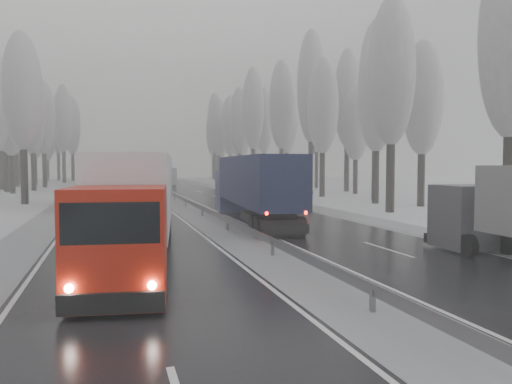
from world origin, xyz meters
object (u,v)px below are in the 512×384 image
box_truck_distant (164,177)px  truck_red_red (99,178)px  truck_red_white (137,198)px  truck_blue_box (253,184)px  truck_cream_box (263,175)px

box_truck_distant → truck_red_red: truck_red_red is taller
truck_red_white → truck_red_red: 26.21m
box_truck_distant → truck_blue_box: bearing=-97.4°
box_truck_distant → truck_red_white: 67.10m
truck_red_white → truck_red_red: size_ratio=0.95×
truck_red_white → truck_blue_box: bearing=60.5°
truck_cream_box → truck_red_white: truck_cream_box is taller
truck_blue_box → box_truck_distant: truck_blue_box is taller
truck_red_white → truck_red_red: truck_red_red is taller
truck_blue_box → box_truck_distant: bearing=93.7°
truck_cream_box → box_truck_distant: truck_cream_box is taller
truck_blue_box → truck_red_red: size_ratio=0.98×
truck_red_white → truck_red_red: bearing=101.7°
truck_cream_box → truck_red_red: (-15.29, -0.34, -0.17)m
truck_red_red → truck_cream_box: bearing=-4.3°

